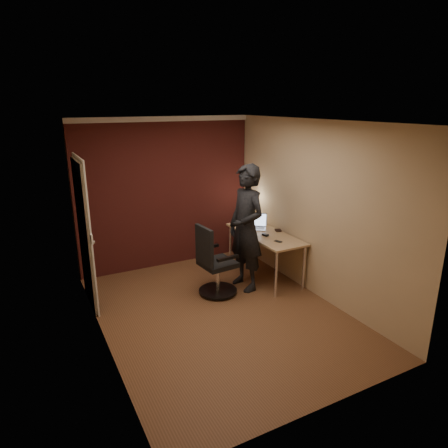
{
  "coord_description": "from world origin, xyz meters",
  "views": [
    {
      "loc": [
        -2.17,
        -4.26,
        2.71
      ],
      "look_at": [
        0.35,
        0.55,
        1.05
      ],
      "focal_mm": 32.0,
      "sensor_mm": 36.0,
      "label": 1
    }
  ],
  "objects_px": {
    "desk_lamp": "(249,198)",
    "mouse": "(265,235)",
    "desk": "(269,240)",
    "phone": "(278,241)",
    "wallet": "(278,230)",
    "person": "(246,228)",
    "laptop": "(256,224)",
    "office_chair": "(214,265)"
  },
  "relations": [
    {
      "from": "desk_lamp",
      "to": "mouse",
      "type": "relative_size",
      "value": 5.35
    },
    {
      "from": "desk",
      "to": "phone",
      "type": "height_order",
      "value": "phone"
    },
    {
      "from": "desk",
      "to": "wallet",
      "type": "bearing_deg",
      "value": 0.02
    },
    {
      "from": "wallet",
      "to": "person",
      "type": "height_order",
      "value": "person"
    },
    {
      "from": "laptop",
      "to": "office_chair",
      "type": "relative_size",
      "value": 0.4
    },
    {
      "from": "laptop",
      "to": "phone",
      "type": "relative_size",
      "value": 3.65
    },
    {
      "from": "mouse",
      "to": "wallet",
      "type": "xyz_separation_m",
      "value": [
        0.32,
        0.11,
        -0.01
      ]
    },
    {
      "from": "desk_lamp",
      "to": "mouse",
      "type": "bearing_deg",
      "value": -101.48
    },
    {
      "from": "desk_lamp",
      "to": "person",
      "type": "distance_m",
      "value": 1.05
    },
    {
      "from": "wallet",
      "to": "laptop",
      "type": "bearing_deg",
      "value": 126.16
    },
    {
      "from": "mouse",
      "to": "wallet",
      "type": "height_order",
      "value": "mouse"
    },
    {
      "from": "desk_lamp",
      "to": "phone",
      "type": "distance_m",
      "value": 1.17
    },
    {
      "from": "desk",
      "to": "wallet",
      "type": "distance_m",
      "value": 0.22
    },
    {
      "from": "desk",
      "to": "person",
      "type": "bearing_deg",
      "value": -159.05
    },
    {
      "from": "desk",
      "to": "office_chair",
      "type": "relative_size",
      "value": 1.44
    },
    {
      "from": "mouse",
      "to": "office_chair",
      "type": "distance_m",
      "value": 0.99
    },
    {
      "from": "desk_lamp",
      "to": "wallet",
      "type": "height_order",
      "value": "desk_lamp"
    },
    {
      "from": "desk",
      "to": "desk_lamp",
      "type": "bearing_deg",
      "value": 88.81
    },
    {
      "from": "laptop",
      "to": "mouse",
      "type": "bearing_deg",
      "value": -102.67
    },
    {
      "from": "phone",
      "to": "wallet",
      "type": "bearing_deg",
      "value": 35.74
    },
    {
      "from": "laptop",
      "to": "desk",
      "type": "bearing_deg",
      "value": -81.17
    },
    {
      "from": "mouse",
      "to": "desk_lamp",
      "type": "bearing_deg",
      "value": 67.4
    },
    {
      "from": "laptop",
      "to": "office_chair",
      "type": "bearing_deg",
      "value": -153.21
    },
    {
      "from": "mouse",
      "to": "wallet",
      "type": "relative_size",
      "value": 0.91
    },
    {
      "from": "desk",
      "to": "office_chair",
      "type": "distance_m",
      "value": 1.11
    },
    {
      "from": "laptop",
      "to": "mouse",
      "type": "height_order",
      "value": "laptop"
    },
    {
      "from": "office_chair",
      "to": "mouse",
      "type": "bearing_deg",
      "value": 6.31
    },
    {
      "from": "desk_lamp",
      "to": "person",
      "type": "height_order",
      "value": "person"
    },
    {
      "from": "desk_lamp",
      "to": "office_chair",
      "type": "relative_size",
      "value": 0.51
    },
    {
      "from": "desk_lamp",
      "to": "mouse",
      "type": "distance_m",
      "value": 0.88
    },
    {
      "from": "desk",
      "to": "desk_lamp",
      "type": "relative_size",
      "value": 2.8
    },
    {
      "from": "mouse",
      "to": "person",
      "type": "xyz_separation_m",
      "value": [
        -0.41,
        -0.1,
        0.2
      ]
    },
    {
      "from": "desk_lamp",
      "to": "wallet",
      "type": "xyz_separation_m",
      "value": [
        0.16,
        -0.65,
        -0.41
      ]
    },
    {
      "from": "office_chair",
      "to": "desk_lamp",
      "type": "bearing_deg",
      "value": 38.39
    },
    {
      "from": "mouse",
      "to": "person",
      "type": "bearing_deg",
      "value": -177.56
    },
    {
      "from": "desk_lamp",
      "to": "laptop",
      "type": "height_order",
      "value": "desk_lamp"
    },
    {
      "from": "laptop",
      "to": "person",
      "type": "relative_size",
      "value": 0.22
    },
    {
      "from": "phone",
      "to": "mouse",
      "type": "bearing_deg",
      "value": 74.22
    },
    {
      "from": "desk_lamp",
      "to": "phone",
      "type": "xyz_separation_m",
      "value": [
        -0.14,
        -1.08,
        -0.41
      ]
    },
    {
      "from": "desk_lamp",
      "to": "phone",
      "type": "bearing_deg",
      "value": -97.13
    },
    {
      "from": "phone",
      "to": "person",
      "type": "relative_size",
      "value": 0.06
    },
    {
      "from": "desk_lamp",
      "to": "mouse",
      "type": "xyz_separation_m",
      "value": [
        -0.16,
        -0.76,
        -0.4
      ]
    }
  ]
}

